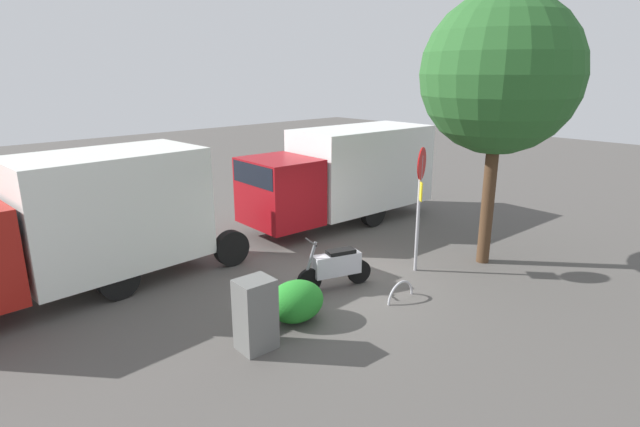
% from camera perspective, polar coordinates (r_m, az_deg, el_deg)
% --- Properties ---
extents(ground_plane, '(60.00, 60.00, 0.00)m').
position_cam_1_polar(ground_plane, '(12.00, 2.36, -7.27)').
color(ground_plane, '#4E4B47').
extents(box_truck_near, '(8.36, 2.61, 2.98)m').
position_cam_1_polar(box_truck_near, '(15.79, 2.39, 4.70)').
color(box_truck_near, black).
rests_on(box_truck_near, ground).
extents(box_truck_far, '(7.43, 2.45, 3.03)m').
position_cam_1_polar(box_truck_far, '(11.90, -26.76, -0.79)').
color(box_truck_far, black).
rests_on(box_truck_far, ground).
extents(motorcycle, '(1.75, 0.79, 1.20)m').
position_cam_1_polar(motorcycle, '(11.25, 1.86, -6.01)').
color(motorcycle, black).
rests_on(motorcycle, ground).
extents(stop_sign, '(0.71, 0.33, 3.04)m').
position_cam_1_polar(stop_sign, '(11.98, 11.34, 2.62)').
color(stop_sign, '#9E9EA3').
rests_on(stop_sign, ground).
extents(street_tree, '(3.72, 3.72, 6.52)m').
position_cam_1_polar(street_tree, '(12.74, 19.87, 14.65)').
color(street_tree, '#47301E').
rests_on(street_tree, ground).
extents(utility_cabinet, '(0.66, 0.57, 1.30)m').
position_cam_1_polar(utility_cabinet, '(8.94, -7.38, -11.36)').
color(utility_cabinet, slate).
rests_on(utility_cabinet, ground).
extents(bike_rack_hoop, '(0.85, 0.05, 0.85)m').
position_cam_1_polar(bike_rack_hoop, '(11.03, 9.16, -9.64)').
color(bike_rack_hoop, '#B7B7BC').
rests_on(bike_rack_hoop, ground).
extents(shrub_near_sign, '(1.17, 0.96, 0.80)m').
position_cam_1_polar(shrub_near_sign, '(9.91, -2.76, -9.97)').
color(shrub_near_sign, '#248327').
rests_on(shrub_near_sign, ground).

